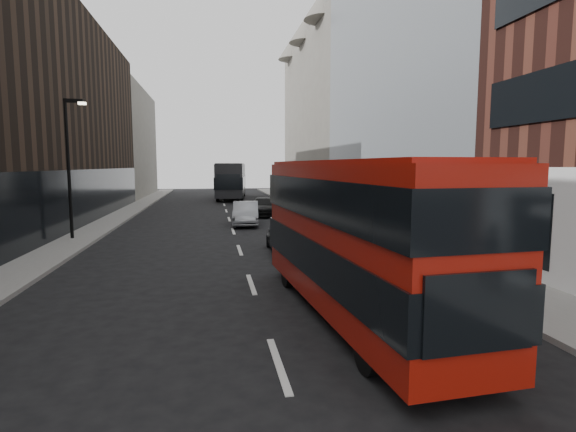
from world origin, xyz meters
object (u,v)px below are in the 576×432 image
red_bus (354,231)px  grey_bus (232,180)px  street_lamp (70,159)px  car_a (285,237)px  car_c (263,207)px  car_b (246,213)px

red_bus → grey_bus: bearing=87.5°
street_lamp → red_bus: (10.53, -13.50, -1.98)m
street_lamp → grey_bus: street_lamp is taller
red_bus → grey_bus: size_ratio=0.78×
red_bus → car_a: red_bus is taller
grey_bus → car_c: 18.19m
car_a → car_b: bearing=97.3°
street_lamp → red_bus: bearing=-52.1°
red_bus → car_c: (0.41, 23.52, -1.52)m
red_bus → street_lamp: bearing=123.8°
car_a → car_c: 14.57m
car_a → car_b: car_b is taller
red_bus → car_b: 18.40m
grey_bus → car_b: 23.33m
street_lamp → car_b: size_ratio=1.53×
street_lamp → car_b: (9.17, 4.79, -3.43)m
street_lamp → red_bus: 17.24m
red_bus → car_a: (-0.30, 8.97, -1.57)m
grey_bus → car_a: grey_bus is taller
car_b → car_c: (1.76, 5.24, -0.07)m
car_a → car_b: size_ratio=0.81×
street_lamp → car_b: 10.90m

